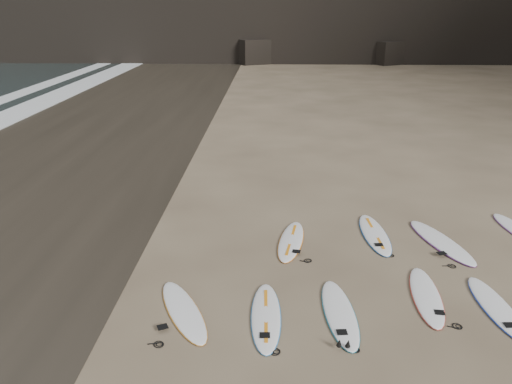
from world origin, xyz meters
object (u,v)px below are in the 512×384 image
surfboard_2 (426,295)px  surfboard_3 (496,307)px  surfboard_7 (441,241)px  surfboard_5 (291,240)px  surfboard_1 (340,313)px  surfboard_6 (375,234)px  surfboard_0 (266,316)px  surfboard_11 (184,310)px

surfboard_2 → surfboard_3: (1.34, -0.39, -0.00)m
surfboard_2 → surfboard_7: size_ratio=0.87×
surfboard_5 → surfboard_1: bearing=-65.5°
surfboard_5 → surfboard_2: bearing=-32.9°
surfboard_1 → surfboard_5: bearing=101.3°
surfboard_1 → surfboard_3: bearing=1.7°
surfboard_5 → surfboard_6: bearing=21.2°
surfboard_0 → surfboard_2: 3.57m
surfboard_6 → surfboard_0: bearing=-129.3°
surfboard_7 → surfboard_11: (-6.31, -3.37, -0.01)m
surfboard_6 → surfboard_7: surfboard_7 is taller
surfboard_3 → surfboard_7: bearing=90.7°
surfboard_1 → surfboard_5: same height
surfboard_3 → surfboard_2: bearing=160.8°
surfboard_1 → surfboard_3: surfboard_1 is taller
surfboard_5 → surfboard_7: surfboard_7 is taller
surfboard_0 → surfboard_3: 4.83m
surfboard_6 → surfboard_2: bearing=-82.7°
surfboard_7 → surfboard_5: bearing=164.5°
surfboard_0 → surfboard_2: bearing=12.9°
surfboard_0 → surfboard_5: bearing=78.7°
surfboard_5 → surfboard_6: (2.31, 0.49, 0.00)m
surfboard_7 → surfboard_3: bearing=-102.7°
surfboard_0 → surfboard_7: (4.61, 3.50, 0.01)m
surfboard_0 → surfboard_3: size_ratio=1.01×
surfboard_6 → surfboard_11: surfboard_6 is taller
surfboard_3 → surfboard_5: size_ratio=0.98×
surfboard_5 → surfboard_11: bearing=-115.7°
surfboard_3 → surfboard_0: bearing=-177.5°
surfboard_0 → surfboard_7: bearing=36.2°
surfboard_0 → surfboard_5: size_ratio=0.99×
surfboard_6 → surfboard_7: size_ratio=0.94×
surfboard_0 → surfboard_7: surfboard_7 is taller
surfboard_0 → surfboard_11: size_ratio=0.99×
surfboard_0 → surfboard_11: bearing=174.6°
surfboard_0 → surfboard_7: size_ratio=0.87×
surfboard_2 → surfboard_6: (-0.53, 3.07, 0.00)m
surfboard_11 → surfboard_5: bearing=28.9°
surfboard_1 → surfboard_6: surfboard_6 is taller
surfboard_0 → surfboard_6: bearing=52.2°
surfboard_6 → surfboard_7: bearing=-16.7°
surfboard_2 → surfboard_1: bearing=-154.5°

